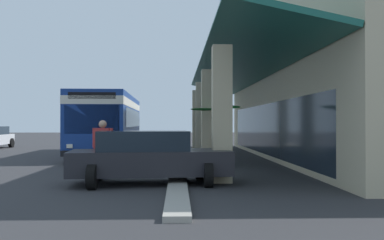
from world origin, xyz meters
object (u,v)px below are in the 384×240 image
at_px(pedestrian, 103,145).
at_px(potted_palm, 215,151).
at_px(transit_bus, 109,120).
at_px(parked_sedan_charcoal, 148,157).

xyz_separation_m(pedestrian, potted_palm, (-4.33, 3.81, -0.44)).
distance_m(transit_bus, pedestrian, 10.34).
height_order(transit_bus, pedestrian, transit_bus).
distance_m(transit_bus, potted_palm, 7.95).
distance_m(parked_sedan_charcoal, pedestrian, 1.92).
relative_size(parked_sedan_charcoal, potted_palm, 1.87).
height_order(parked_sedan_charcoal, potted_palm, potted_palm).
bearing_deg(potted_palm, transit_bus, -138.52).
bearing_deg(parked_sedan_charcoal, transit_bus, -165.98).
xyz_separation_m(transit_bus, parked_sedan_charcoal, (11.42, 2.85, -1.10)).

